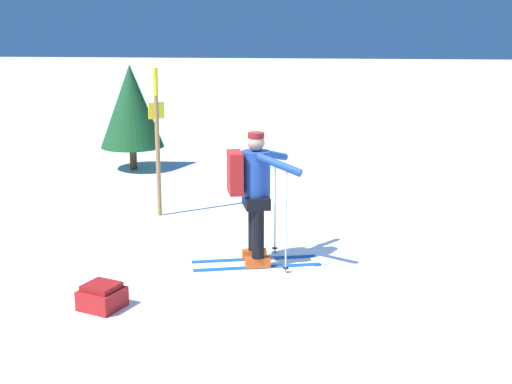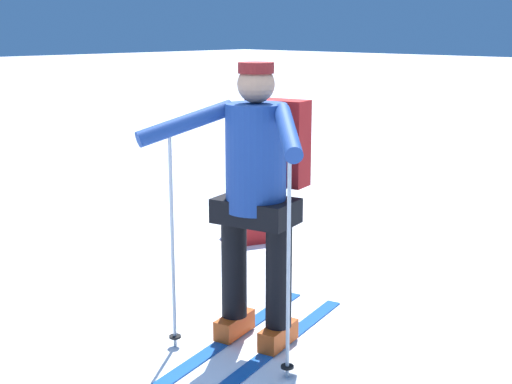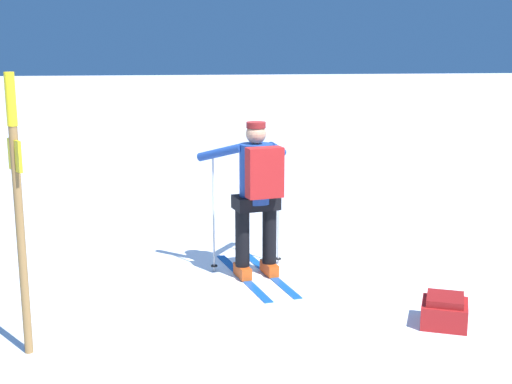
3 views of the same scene
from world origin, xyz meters
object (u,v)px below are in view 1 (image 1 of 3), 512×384
Objects in this scene: skier at (254,189)px; pine_tree at (131,106)px; dropped_backpack at (102,297)px; trail_marker at (157,130)px.

skier is 0.80× the size of pine_tree.
skier is at bearing -134.30° from dropped_backpack.
trail_marker is (1.62, -2.02, 0.37)m from skier.
trail_marker is 1.09× the size of pine_tree.
skier is 2.61m from trail_marker.
trail_marker is (0.17, -3.50, 1.19)m from dropped_backpack.
pine_tree is at bearing -78.14° from dropped_backpack.
skier is 3.16× the size of dropped_backpack.
dropped_backpack is (1.45, 1.49, -0.82)m from skier.
skier is at bearing 128.83° from trail_marker.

